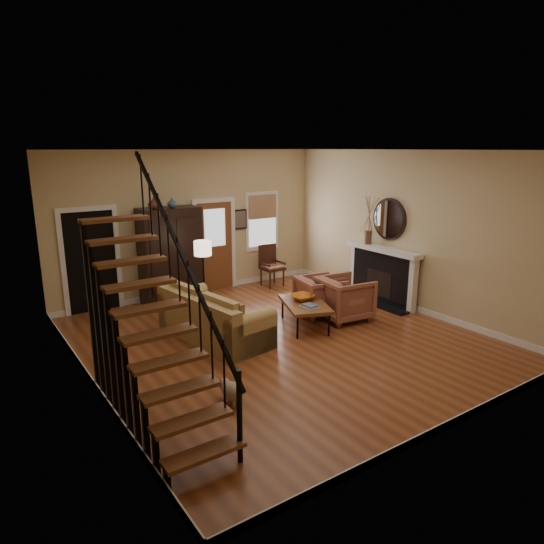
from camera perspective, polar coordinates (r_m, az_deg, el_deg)
room at (r=9.59m, az=-7.16°, el=3.30°), size 7.00×7.33×3.30m
staircase at (r=5.91m, az=-13.91°, el=-3.09°), size 0.94×2.80×3.20m
fireplace at (r=10.89m, az=12.97°, el=0.25°), size 0.33×1.95×2.30m
armoire at (r=10.80m, az=-11.82°, el=1.89°), size 1.30×0.60×2.10m
vase_a at (r=10.39m, az=-13.74°, el=7.88°), size 0.24×0.24×0.25m
vase_b at (r=10.54m, az=-11.68°, el=7.97°), size 0.20×0.20×0.21m
sofa at (r=8.74m, az=-6.77°, el=-5.16°), size 1.29×2.37×0.84m
coffee_table at (r=9.31m, az=3.87°, el=-5.02°), size 1.16×1.46×0.49m
bowl at (r=9.35m, az=3.57°, el=-2.99°), size 0.44×0.44×0.11m
books at (r=8.92m, az=4.48°, el=-4.03°), size 0.23×0.32×0.06m
armchair_left at (r=9.75m, az=8.52°, el=-3.06°), size 1.06×1.04×0.86m
armchair_right at (r=9.97m, az=5.70°, el=-2.79°), size 1.03×1.01×0.80m
floor_lamp at (r=9.93m, az=-8.03°, el=-0.72°), size 0.46×0.46×1.53m
side_chair at (r=11.93m, az=0.03°, el=0.72°), size 0.54×0.54×1.02m
dog at (r=6.71m, az=-4.66°, el=-13.96°), size 0.29×0.44×0.31m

